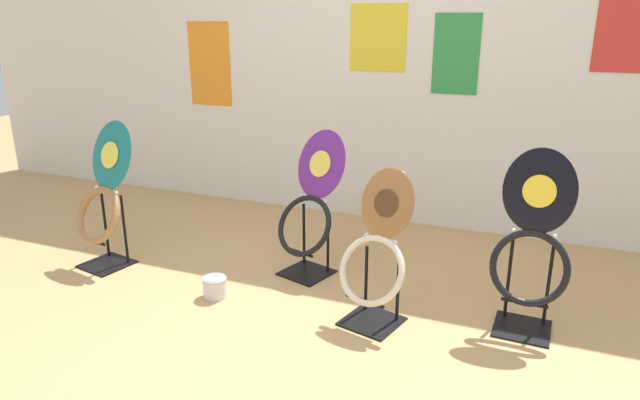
# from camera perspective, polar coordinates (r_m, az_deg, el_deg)

# --- Properties ---
(ground_plane) EXTENTS (14.00, 14.00, 0.00)m
(ground_plane) POSITION_cam_1_polar(r_m,az_deg,el_deg) (2.79, -5.17, -15.86)
(ground_plane) COLOR tan
(wall_back) EXTENTS (8.00, 0.07, 2.60)m
(wall_back) POSITION_cam_1_polar(r_m,az_deg,el_deg) (4.33, 7.70, 14.59)
(wall_back) COLOR silver
(wall_back) RESTS_ON ground_plane
(toilet_seat_display_jazz_black) EXTENTS (0.39, 0.29, 0.94)m
(toilet_seat_display_jazz_black) POSITION_cam_1_polar(r_m,az_deg,el_deg) (3.03, 20.43, -4.59)
(toilet_seat_display_jazz_black) COLOR black
(toilet_seat_display_jazz_black) RESTS_ON ground_plane
(toilet_seat_display_teal_sax) EXTENTS (0.43, 0.41, 0.92)m
(toilet_seat_display_teal_sax) POSITION_cam_1_polar(r_m,az_deg,el_deg) (3.85, -20.84, 0.10)
(toilet_seat_display_teal_sax) COLOR black
(toilet_seat_display_teal_sax) RESTS_ON ground_plane
(toilet_seat_display_woodgrain) EXTENTS (0.41, 0.39, 0.81)m
(toilet_seat_display_woodgrain) POSITION_cam_1_polar(r_m,az_deg,el_deg) (2.95, 5.74, -5.22)
(toilet_seat_display_woodgrain) COLOR black
(toilet_seat_display_woodgrain) RESTS_ON ground_plane
(toilet_seat_display_purple_note) EXTENTS (0.46, 0.46, 0.89)m
(toilet_seat_display_purple_note) POSITION_cam_1_polar(r_m,az_deg,el_deg) (3.49, -0.98, -0.99)
(toilet_seat_display_purple_note) COLOR black
(toilet_seat_display_purple_note) RESTS_ON ground_plane
(paint_can) EXTENTS (0.14, 0.14, 0.12)m
(paint_can) POSITION_cam_1_polar(r_m,az_deg,el_deg) (3.37, -10.49, -8.48)
(paint_can) COLOR silver
(paint_can) RESTS_ON ground_plane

